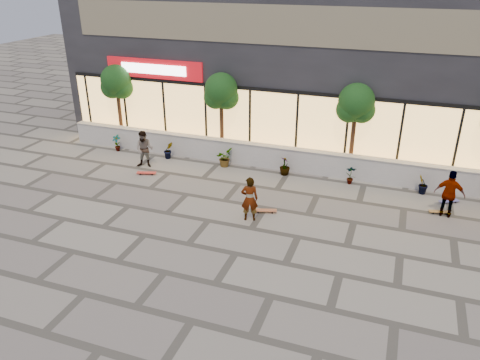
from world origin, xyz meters
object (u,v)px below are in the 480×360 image
(tree_west, at_px, (117,84))
(skater_center, at_px, (250,199))
(skateboard_right_far, at_px, (449,201))
(tree_midwest, at_px, (221,93))
(skater_right_near, at_px, (450,194))
(skater_left, at_px, (145,149))
(skateboard_right_near, at_px, (439,212))
(skateboard_center, at_px, (265,210))
(tree_mideast, at_px, (356,106))
(skateboard_left, at_px, (146,173))

(tree_west, relative_size, skater_center, 2.36)
(tree_west, xyz_separation_m, skater_center, (8.72, -5.50, -2.16))
(skateboard_right_far, bearing_deg, tree_midwest, 139.94)
(tree_midwest, relative_size, skater_right_near, 2.21)
(tree_west, distance_m, skater_center, 10.53)
(skater_left, xyz_separation_m, skateboard_right_near, (12.34, -0.24, -0.76))
(skater_left, relative_size, skateboard_center, 1.90)
(skater_right_near, distance_m, skateboard_right_near, 0.85)
(skater_center, relative_size, skater_left, 1.00)
(tree_mideast, bearing_deg, skateboard_right_near, -36.99)
(skater_left, bearing_deg, tree_west, 126.07)
(skater_center, xyz_separation_m, skateboard_right_far, (6.78, 3.78, -0.75))
(tree_midwest, distance_m, skateboard_right_near, 10.43)
(tree_mideast, xyz_separation_m, skateboard_center, (-2.40, -4.81, -2.90))
(skater_center, height_order, skater_right_near, skater_right_near)
(skater_right_near, height_order, skateboard_left, skater_right_near)
(tree_west, height_order, tree_midwest, same)
(tree_midwest, relative_size, skater_left, 2.36)
(skater_left, distance_m, skater_right_near, 12.54)
(skater_right_near, xyz_separation_m, skateboard_right_far, (0.17, 1.15, -0.81))
(tree_midwest, distance_m, tree_mideast, 6.00)
(tree_midwest, bearing_deg, skater_center, -59.61)
(tree_west, bearing_deg, skateboard_right_far, -6.32)
(skater_left, height_order, skateboard_center, skater_left)
(tree_mideast, bearing_deg, tree_west, 180.00)
(skateboard_right_near, bearing_deg, skateboard_right_far, 56.72)
(skater_left, distance_m, skateboard_right_far, 12.75)
(tree_mideast, height_order, skateboard_right_far, tree_mideast)
(skater_left, bearing_deg, tree_midwest, 30.56)
(tree_mideast, bearing_deg, skater_right_near, -36.79)
(skateboard_left, bearing_deg, tree_mideast, 4.79)
(tree_midwest, xyz_separation_m, skateboard_center, (3.60, -4.81, -2.90))
(tree_midwest, distance_m, skater_right_near, 10.45)
(tree_mideast, bearing_deg, skater_center, -116.80)
(tree_west, height_order, skateboard_left, tree_west)
(tree_midwest, relative_size, tree_mideast, 1.00)
(skateboard_center, height_order, skateboard_right_far, skateboard_center)
(tree_west, relative_size, skater_left, 2.36)
(tree_midwest, height_order, skateboard_right_near, tree_midwest)
(tree_mideast, xyz_separation_m, skater_center, (-2.78, -5.50, -2.16))
(skateboard_left, height_order, skateboard_right_near, skateboard_left)
(skater_left, height_order, skateboard_right_near, skater_left)
(tree_mideast, distance_m, skateboard_right_far, 5.23)
(tree_midwest, bearing_deg, skateboard_left, -124.34)
(tree_west, bearing_deg, skateboard_right_near, -10.25)
(skateboard_right_far, bearing_deg, skateboard_left, 156.92)
(skater_left, bearing_deg, tree_mideast, 3.86)
(tree_west, height_order, skateboard_center, tree_west)
(skater_center, bearing_deg, skater_left, -46.26)
(tree_mideast, height_order, skater_left, tree_mideast)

